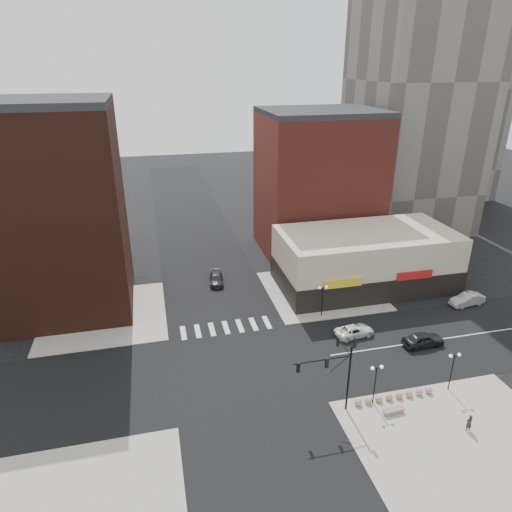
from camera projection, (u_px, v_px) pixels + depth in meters
name	position (u px, v px, depth m)	size (l,w,h in m)	color
ground	(240.00, 369.00, 47.54)	(240.00, 240.00, 0.00)	black
road_ew	(240.00, 369.00, 47.54)	(200.00, 14.00, 0.02)	black
road_ns	(240.00, 369.00, 47.53)	(14.00, 200.00, 0.02)	black
sidewalk_nw	(105.00, 315.00, 57.38)	(15.00, 15.00, 0.12)	gray
sidewalk_ne	(321.00, 290.00, 63.55)	(15.00, 15.00, 0.12)	gray
sidewalk_se	(460.00, 441.00, 38.41)	(18.00, 14.00, 0.12)	gray
building_nw	(54.00, 214.00, 55.07)	(16.00, 15.00, 25.00)	#3A1A12
building_ne_midrise	(318.00, 185.00, 73.58)	(18.00, 15.00, 22.00)	maroon
tower_far	(468.00, 0.00, 94.09)	(18.00, 18.00, 82.00)	#47443F
building_ne_row	(365.00, 263.00, 64.10)	(24.20, 12.20, 8.00)	#C0B199
traffic_signal	(338.00, 365.00, 40.12)	(5.59, 3.09, 7.77)	black
street_lamp_se_a	(376.00, 375.00, 41.43)	(1.22, 0.32, 4.16)	black
street_lamp_se_b	(453.00, 363.00, 43.13)	(1.22, 0.32, 4.16)	black
street_lamp_ne	(323.00, 293.00, 55.93)	(1.22, 0.32, 4.16)	black
bollard_row	(394.00, 396.00, 43.02)	(8.02, 0.67, 0.67)	#A17C6F
white_suv	(354.00, 331.00, 53.02)	(2.15, 4.66, 1.30)	silver
dark_sedan_east	(423.00, 339.00, 51.09)	(1.90, 4.73, 1.61)	black
silver_sedan	(467.00, 299.00, 59.66)	(1.66, 4.76, 1.57)	#9D9CA2
dark_sedan_north	(216.00, 279.00, 65.49)	(1.92, 4.71, 1.37)	black
pedestrian	(469.00, 423.00, 39.16)	(0.61, 0.40, 1.66)	#28252B
stone_bench	(394.00, 411.00, 41.32)	(2.09, 0.78, 0.48)	#8A6E5F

